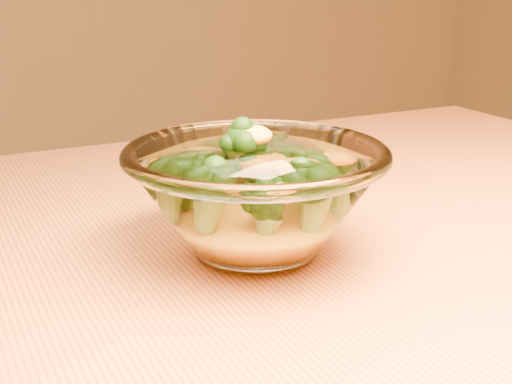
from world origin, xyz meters
TOP-DOWN VIEW (x-y plane):
  - table at (0.00, 0.00)m, footprint 1.20×0.80m
  - glass_bowl at (0.05, 0.00)m, footprint 0.20×0.20m
  - cheese_sauce at (0.05, 0.00)m, footprint 0.12×0.12m
  - broccoli_heap at (0.05, 0.01)m, footprint 0.14×0.14m

SIDE VIEW (x-z plane):
  - table at x=0.00m, z-range 0.28..1.03m
  - cheese_sauce at x=0.05m, z-range 0.76..0.79m
  - glass_bowl at x=0.05m, z-range 0.75..0.84m
  - broccoli_heap at x=0.05m, z-range 0.77..0.85m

